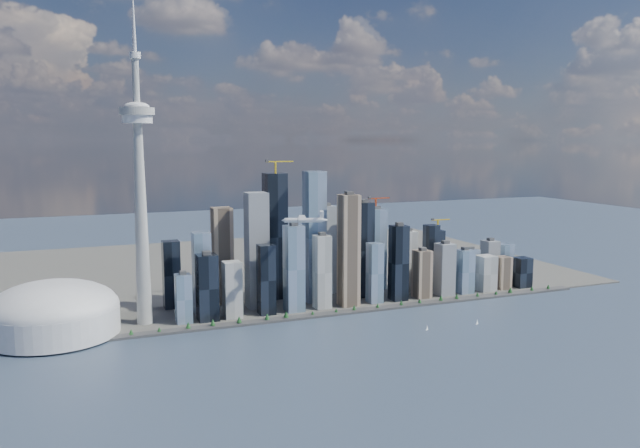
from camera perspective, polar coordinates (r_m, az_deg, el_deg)
name	(u,v)px	position (r m, az deg, el deg)	size (l,w,h in m)	color
ground	(390,362)	(901.53, 6.42, -12.42)	(4000.00, 4000.00, 0.00)	#2E3D51
seawall	(323,315)	(1116.45, 0.30, -8.29)	(1100.00, 22.00, 4.00)	#383838
land	(254,267)	(1531.22, -6.05, -3.96)	(1400.00, 900.00, 3.00)	#4C4C47
shoreline_trees	(323,311)	(1114.61, 0.30, -7.95)	(960.53, 7.20, 8.80)	#3F2D1E
skyscraper_cluster	(335,258)	(1197.85, 1.39, -3.16)	(736.00, 142.00, 269.59)	black
needle_tower	(140,185)	(1062.40, -16.15, 3.42)	(56.00, 56.00, 550.50)	#AAAAA5
dome_stadium	(54,312)	(1079.61, -23.18, -7.42)	(200.00, 200.00, 86.00)	silver
airplane	(304,220)	(1033.44, -1.44, 0.40)	(74.87, 67.00, 18.80)	white
sailboat_west	(427,328)	(1051.11, 9.76, -9.37)	(6.41, 4.01, 9.20)	white
sailboat_east	(477,322)	(1099.59, 14.17, -8.72)	(6.78, 3.99, 9.62)	white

